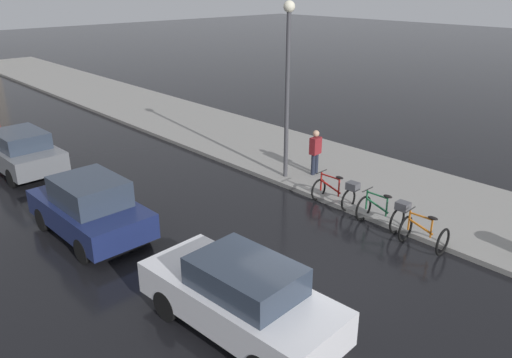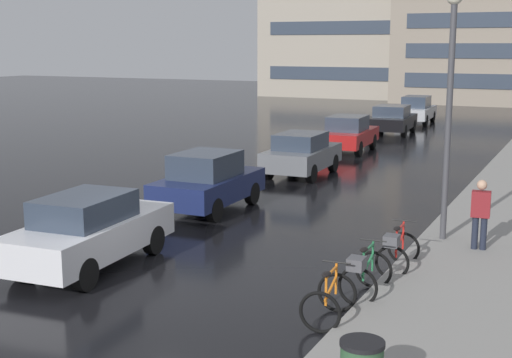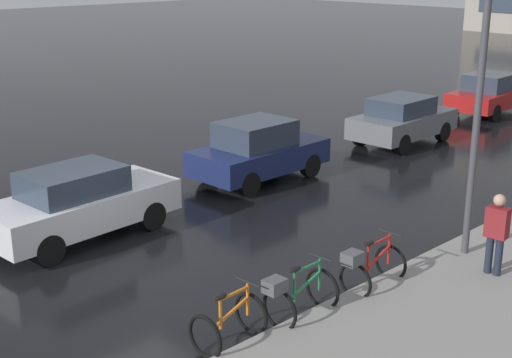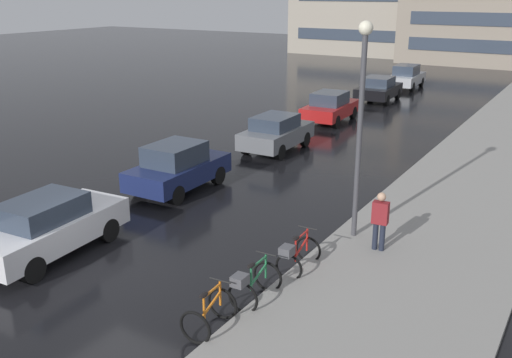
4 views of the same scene
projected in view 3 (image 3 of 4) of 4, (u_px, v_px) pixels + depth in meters
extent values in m
plane|color=black|center=(138.00, 268.00, 13.77)|extent=(140.00, 140.00, 0.00)
torus|color=black|center=(251.00, 313.00, 11.29)|extent=(0.71, 0.10, 0.71)
torus|color=black|center=(205.00, 337.00, 10.58)|extent=(0.71, 0.10, 0.71)
cube|color=orange|center=(220.00, 314.00, 10.74)|extent=(0.04, 0.04, 0.51)
cube|color=orange|center=(248.00, 299.00, 11.15)|extent=(0.04, 0.04, 0.55)
cube|color=orange|center=(234.00, 293.00, 10.88)|extent=(0.07, 0.60, 0.04)
cube|color=orange|center=(233.00, 311.00, 10.95)|extent=(0.08, 0.68, 0.25)
ellipsoid|color=black|center=(220.00, 297.00, 10.65)|extent=(0.16, 0.27, 0.07)
cylinder|color=black|center=(248.00, 282.00, 11.07)|extent=(0.50, 0.06, 0.03)
torus|color=black|center=(322.00, 288.00, 12.11)|extent=(0.74, 0.08, 0.73)
torus|color=black|center=(280.00, 310.00, 11.38)|extent=(0.74, 0.08, 0.73)
cube|color=#237042|center=(294.00, 287.00, 11.54)|extent=(0.04, 0.04, 0.56)
cube|color=#237042|center=(320.00, 274.00, 11.97)|extent=(0.04, 0.04, 0.58)
cube|color=#237042|center=(308.00, 267.00, 11.68)|extent=(0.05, 0.64, 0.04)
cube|color=#237042|center=(306.00, 284.00, 11.75)|extent=(0.05, 0.73, 0.26)
ellipsoid|color=black|center=(295.00, 269.00, 11.44)|extent=(0.15, 0.26, 0.07)
cylinder|color=black|center=(320.00, 257.00, 11.87)|extent=(0.50, 0.04, 0.03)
cube|color=#4C4C51|center=(275.00, 286.00, 11.16)|extent=(0.29, 0.35, 0.22)
torus|color=black|center=(391.00, 262.00, 13.19)|extent=(0.69, 0.09, 0.69)
torus|color=black|center=(355.00, 281.00, 12.43)|extent=(0.69, 0.09, 0.69)
cube|color=red|center=(368.00, 260.00, 12.59)|extent=(0.04, 0.04, 0.57)
cube|color=red|center=(389.00, 249.00, 13.05)|extent=(0.04, 0.04, 0.59)
cube|color=red|center=(379.00, 241.00, 12.74)|extent=(0.06, 0.66, 0.04)
cube|color=red|center=(378.00, 258.00, 12.82)|extent=(0.07, 0.75, 0.27)
ellipsoid|color=black|center=(369.00, 243.00, 12.50)|extent=(0.15, 0.27, 0.07)
cylinder|color=black|center=(390.00, 233.00, 12.95)|extent=(0.50, 0.05, 0.03)
cube|color=#4C4C51|center=(352.00, 258.00, 12.21)|extent=(0.29, 0.35, 0.22)
cube|color=silver|center=(81.00, 208.00, 15.11)|extent=(1.97, 4.28, 0.69)
cube|color=#2D3847|center=(72.00, 182.00, 14.81)|extent=(1.52, 2.11, 0.55)
cylinder|color=black|center=(111.00, 201.00, 16.60)|extent=(0.26, 0.65, 0.64)
cylinder|color=black|center=(152.00, 216.00, 15.65)|extent=(0.26, 0.65, 0.64)
cylinder|color=black|center=(9.00, 231.00, 14.78)|extent=(0.26, 0.65, 0.64)
cylinder|color=black|center=(49.00, 250.00, 13.82)|extent=(0.26, 0.65, 0.64)
cube|color=navy|center=(259.00, 157.00, 19.05)|extent=(1.87, 3.84, 0.66)
cube|color=#2D3847|center=(255.00, 134.00, 18.75)|extent=(1.50, 1.92, 0.67)
cylinder|color=black|center=(268.00, 155.00, 20.48)|extent=(0.23, 0.64, 0.64)
cylinder|color=black|center=(310.00, 166.00, 19.41)|extent=(0.23, 0.64, 0.64)
cylinder|color=black|center=(207.00, 171.00, 18.88)|extent=(0.23, 0.64, 0.64)
cylinder|color=black|center=(249.00, 184.00, 17.82)|extent=(0.23, 0.64, 0.64)
cube|color=slate|center=(403.00, 123.00, 22.82)|extent=(1.87, 3.87, 0.66)
cube|color=#2D3847|center=(401.00, 106.00, 22.54)|extent=(1.50, 2.01, 0.54)
cylinder|color=black|center=(402.00, 124.00, 24.25)|extent=(0.24, 0.65, 0.64)
cylinder|color=black|center=(443.00, 131.00, 23.21)|extent=(0.24, 0.65, 0.64)
cylinder|color=black|center=(360.00, 136.00, 22.64)|extent=(0.24, 0.65, 0.64)
cylinder|color=black|center=(402.00, 144.00, 21.60)|extent=(0.24, 0.65, 0.64)
cube|color=#AD1919|center=(490.00, 97.00, 27.22)|extent=(1.99, 4.11, 0.61)
cube|color=#2D3847|center=(490.00, 82.00, 26.93)|extent=(1.56, 1.95, 0.62)
cylinder|color=black|center=(485.00, 98.00, 28.70)|extent=(0.25, 0.65, 0.64)
cylinder|color=black|center=(455.00, 107.00, 26.96)|extent=(0.25, 0.65, 0.64)
cylinder|color=black|center=(494.00, 113.00, 25.93)|extent=(0.25, 0.65, 0.64)
cylinder|color=#1E2333|center=(489.00, 258.00, 13.18)|extent=(0.14, 0.14, 0.87)
cylinder|color=#1E2333|center=(498.00, 260.00, 13.07)|extent=(0.14, 0.14, 0.87)
cube|color=maroon|center=(497.00, 222.00, 12.91)|extent=(0.42, 0.28, 0.57)
sphere|color=tan|center=(500.00, 200.00, 12.78)|extent=(0.22, 0.22, 0.22)
cylinder|color=#424247|center=(476.00, 125.00, 13.40)|extent=(0.14, 0.14, 5.45)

